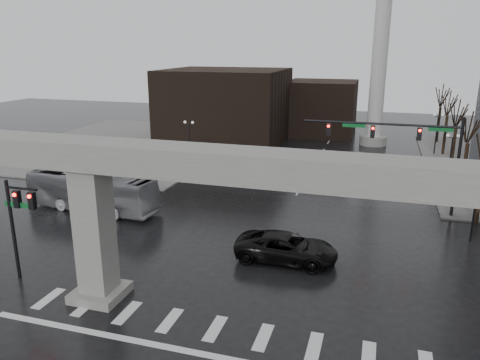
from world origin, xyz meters
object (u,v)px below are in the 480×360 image
Objects in this scene: signal_mast_arm at (408,143)px; pickup_truck at (286,248)px; city_bus at (92,191)px; far_car at (307,174)px.

signal_mast_arm is 14.45m from pickup_truck.
signal_mast_arm is at bearing -68.67° from city_bus.
city_bus is at bearing -149.73° from far_car.
signal_mast_arm is 12.49m from far_car.
pickup_truck is 17.90m from city_bus.
signal_mast_arm is at bearing -32.11° from pickup_truck.
pickup_truck is 0.55× the size of city_bus.
city_bus is (-17.25, 4.72, 0.73)m from pickup_truck.
city_bus reaches higher than far_car.
far_car is (-8.90, 7.11, -5.12)m from signal_mast_arm.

